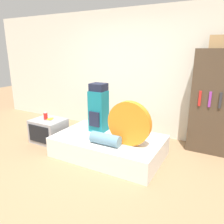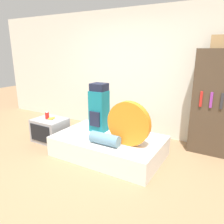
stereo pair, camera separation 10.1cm
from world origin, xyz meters
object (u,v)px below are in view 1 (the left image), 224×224
Objects in this scene: backpack at (98,108)px; cardboard_box at (220,42)px; bookshelf at (215,103)px; sleeping_roll at (105,139)px; canister at (46,116)px; television at (49,131)px; tent_bag at (129,123)px.

cardboard_box reaches higher than backpack.
cardboard_box is (-0.05, 0.01, 1.00)m from bookshelf.
backpack is 2.03m from bookshelf.
sleeping_roll is 0.27× the size of bookshelf.
bookshelf is at bearing 24.74° from backpack.
backpack reaches higher than canister.
sleeping_roll is 2.41m from cardboard_box.
television is at bearing -167.71° from backpack.
canister reaches higher than television.
television is 2.02× the size of cardboard_box.
backpack is 0.80m from tent_bag.
canister reaches higher than sleeping_roll.
canister is 0.08× the size of bookshelf.
cardboard_box reaches higher than canister.
tent_bag reaches higher than television.
television is at bearing 177.97° from tent_bag.
bookshelf is (2.93, 1.07, 0.38)m from canister.
backpack is 1.77× the size of sleeping_roll.
canister is at bearing -168.33° from backpack.
bookshelf reaches higher than sleeping_roll.
tent_bag is 1.42× the size of sleeping_roll.
cardboard_box is (1.37, 1.33, 1.47)m from sleeping_roll.
cardboard_box is (1.79, 0.85, 1.14)m from backpack.
sleeping_roll reaches higher than television.
bookshelf is 1.01m from cardboard_box.
tent_bag is 1.97m from cardboard_box.
television is (-1.46, 0.25, -0.21)m from sleeping_roll.
bookshelf is (2.88, 1.07, 0.67)m from television.
cardboard_box reaches higher than tent_bag.
backpack is at bearing 12.29° from television.
tent_bag is at bearing -21.45° from backpack.
television is 3.47m from cardboard_box.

